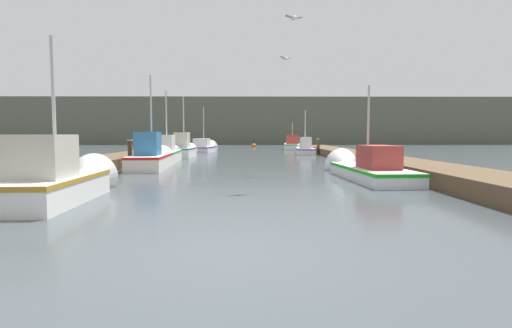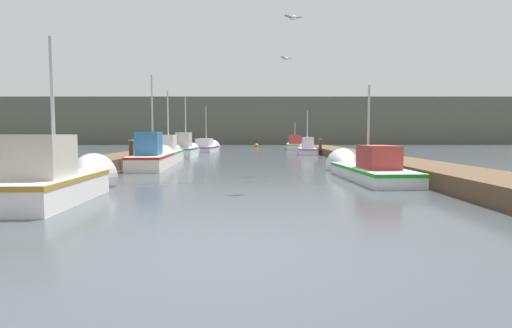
# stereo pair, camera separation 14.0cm
# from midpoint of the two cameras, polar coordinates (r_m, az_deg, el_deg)

# --- Properties ---
(ground_plane) EXTENTS (200.00, 200.00, 0.00)m
(ground_plane) POSITION_cam_midpoint_polar(r_m,az_deg,el_deg) (5.32, -4.76, -12.86)
(ground_plane) COLOR #3D4449
(dock_left) EXTENTS (2.29, 40.00, 0.50)m
(dock_left) POSITION_cam_midpoint_polar(r_m,az_deg,el_deg) (22.24, -18.90, 0.62)
(dock_left) COLOR brown
(dock_left) RESTS_ON ground_plane
(dock_right) EXTENTS (2.29, 40.00, 0.50)m
(dock_right) POSITION_cam_midpoint_polar(r_m,az_deg,el_deg) (22.01, 15.90, 0.65)
(dock_right) COLOR brown
(dock_right) RESTS_ON ground_plane
(distant_shore_ridge) EXTENTS (120.00, 16.00, 7.46)m
(distant_shore_ridge) POSITION_cam_midpoint_polar(r_m,az_deg,el_deg) (70.49, -0.87, 5.99)
(distant_shore_ridge) COLOR #565B4C
(distant_shore_ridge) RESTS_ON ground_plane
(fishing_boat_0) EXTENTS (1.66, 4.67, 4.20)m
(fishing_boat_0) POSITION_cam_midpoint_polar(r_m,az_deg,el_deg) (10.68, -26.45, -1.99)
(fishing_boat_0) COLOR silver
(fishing_boat_0) RESTS_ON ground_plane
(fishing_boat_1) EXTENTS (1.84, 6.37, 3.77)m
(fishing_boat_1) POSITION_cam_midpoint_polar(r_m,az_deg,el_deg) (15.11, 14.73, -0.56)
(fishing_boat_1) COLOR silver
(fishing_boat_1) RESTS_ON ground_plane
(fishing_boat_2) EXTENTS (1.80, 5.47, 4.65)m
(fishing_boat_2) POSITION_cam_midpoint_polar(r_m,az_deg,el_deg) (19.26, -14.81, 0.95)
(fishing_boat_2) COLOR silver
(fishing_boat_2) RESTS_ON ground_plane
(fishing_boat_3) EXTENTS (1.67, 5.32, 4.40)m
(fishing_boat_3) POSITION_cam_midpoint_polar(r_m,az_deg,el_deg) (23.94, -12.76, 1.61)
(fishing_boat_3) COLOR silver
(fishing_boat_3) RESTS_ON ground_plane
(fishing_boat_4) EXTENTS (1.34, 4.51, 4.45)m
(fishing_boat_4) POSITION_cam_midpoint_polar(r_m,az_deg,el_deg) (28.22, -10.36, 2.08)
(fishing_boat_4) COLOR silver
(fishing_boat_4) RESTS_ON ground_plane
(fishing_boat_5) EXTENTS (1.68, 4.90, 3.90)m
(fishing_boat_5) POSITION_cam_midpoint_polar(r_m,az_deg,el_deg) (32.36, 6.85, 2.14)
(fishing_boat_5) COLOR silver
(fishing_boat_5) RESTS_ON ground_plane
(fishing_boat_6) EXTENTS (2.12, 5.49, 4.66)m
(fishing_boat_6) POSITION_cam_midpoint_polar(r_m,az_deg,el_deg) (37.27, -7.43, 2.36)
(fishing_boat_6) COLOR silver
(fishing_boat_6) RESTS_ON ground_plane
(fishing_boat_7) EXTENTS (2.20, 6.47, 3.35)m
(fishing_boat_7) POSITION_cam_midpoint_polar(r_m,az_deg,el_deg) (42.37, 5.10, 2.71)
(fishing_boat_7) COLOR silver
(fishing_boat_7) RESTS_ON ground_plane
(mooring_piling_0) EXTENTS (0.27, 0.27, 1.25)m
(mooring_piling_0) POSITION_cam_midpoint_polar(r_m,az_deg,el_deg) (31.03, 8.74, 2.46)
(mooring_piling_0) COLOR #473523
(mooring_piling_0) RESTS_ON ground_plane
(mooring_piling_1) EXTENTS (0.24, 0.24, 1.32)m
(mooring_piling_1) POSITION_cam_midpoint_polar(r_m,az_deg,el_deg) (19.52, -17.74, 1.40)
(mooring_piling_1) COLOR #473523
(mooring_piling_1) RESTS_ON ground_plane
(channel_buoy) EXTENTS (0.58, 0.58, 1.08)m
(channel_buoy) POSITION_cam_midpoint_polar(r_m,az_deg,el_deg) (49.80, -0.42, 2.62)
(channel_buoy) COLOR #BF6513
(channel_buoy) RESTS_ON ground_plane
(seagull_lead) EXTENTS (0.55, 0.32, 0.12)m
(seagull_lead) POSITION_cam_midpoint_polar(r_m,az_deg,el_deg) (12.50, 5.08, 20.07)
(seagull_lead) COLOR white
(seagull_1) EXTENTS (0.49, 0.46, 0.12)m
(seagull_1) POSITION_cam_midpoint_polar(r_m,az_deg,el_deg) (16.50, 3.97, 14.80)
(seagull_1) COLOR white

